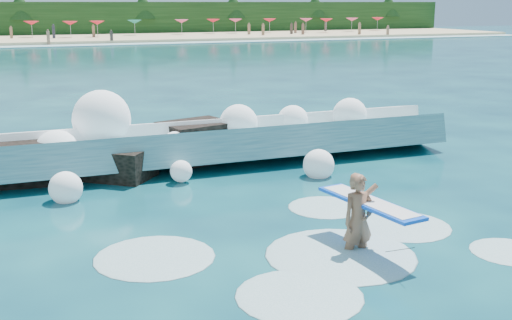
% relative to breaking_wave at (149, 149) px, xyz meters
% --- Properties ---
extents(ground, '(200.00, 200.00, 0.00)m').
position_rel_breaking_wave_xyz_m(ground, '(0.07, -6.82, -0.59)').
color(ground, '#072C3E').
rests_on(ground, ground).
extents(beach, '(140.00, 20.00, 0.40)m').
position_rel_breaking_wave_xyz_m(beach, '(0.07, 71.18, -0.39)').
color(beach, tan).
rests_on(beach, ground).
extents(wet_band, '(140.00, 5.00, 0.08)m').
position_rel_breaking_wave_xyz_m(wet_band, '(0.07, 60.18, -0.55)').
color(wet_band, silver).
rests_on(wet_band, ground).
extents(treeline, '(140.00, 4.00, 5.00)m').
position_rel_breaking_wave_xyz_m(treeline, '(0.07, 81.18, 1.91)').
color(treeline, black).
rests_on(treeline, ground).
extents(breaking_wave, '(19.52, 2.97, 1.68)m').
position_rel_breaking_wave_xyz_m(breaking_wave, '(0.00, 0.00, 0.00)').
color(breaking_wave, teal).
rests_on(breaking_wave, ground).
extents(rock_cluster, '(8.29, 3.44, 1.46)m').
position_rel_breaking_wave_xyz_m(rock_cluster, '(-1.47, -0.03, -0.13)').
color(rock_cluster, black).
rests_on(rock_cluster, ground).
extents(surfer_with_board, '(1.15, 3.08, 1.96)m').
position_rel_breaking_wave_xyz_m(surfer_with_board, '(2.47, -8.26, 0.14)').
color(surfer_with_board, '#8D5A41').
rests_on(surfer_with_board, ground).
extents(wave_spray, '(15.39, 4.58, 2.51)m').
position_rel_breaking_wave_xyz_m(wave_spray, '(-0.95, -0.20, 0.54)').
color(wave_spray, white).
rests_on(wave_spray, ground).
extents(surf_foam, '(8.75, 6.26, 0.15)m').
position_rel_breaking_wave_xyz_m(surf_foam, '(1.65, -7.97, -0.59)').
color(surf_foam, silver).
rests_on(surf_foam, ground).
extents(beach_umbrellas, '(111.11, 6.05, 0.50)m').
position_rel_breaking_wave_xyz_m(beach_umbrellas, '(0.37, 72.74, 1.66)').
color(beach_umbrellas, '#E0416F').
rests_on(beach_umbrellas, ground).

